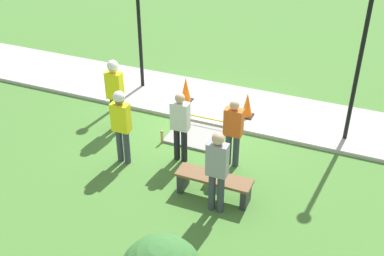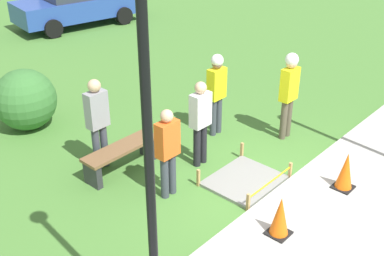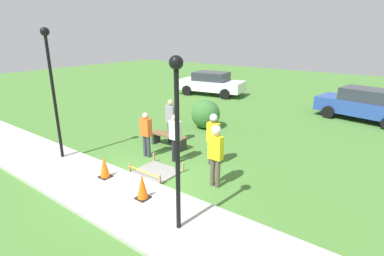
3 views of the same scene
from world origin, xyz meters
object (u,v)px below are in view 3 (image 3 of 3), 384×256
worker_assistant (216,150)px  worker_supervisor (213,135)px  lamppost_near (177,121)px  lamppost_far (51,77)px  traffic_cone_far_patch (142,187)px  park_bench (169,138)px  bystander_in_orange_shirt (146,132)px  parked_car_blue (365,104)px  parked_car_white (211,83)px  bystander_in_white_shirt (171,119)px  traffic_cone_near_patch (105,167)px  bystander_in_gray_shirt (175,136)px

worker_assistant → worker_supervisor: bearing=125.8°
lamppost_near → lamppost_far: bearing=173.9°
traffic_cone_far_patch → park_bench: traffic_cone_far_patch is taller
bystander_in_orange_shirt → lamppost_far: lamppost_far is taller
worker_assistant → parked_car_blue: bearing=77.5°
park_bench → bystander_in_orange_shirt: bystander_in_orange_shirt is taller
park_bench → parked_car_blue: bearing=58.1°
bystander_in_orange_shirt → parked_car_blue: size_ratio=0.35×
park_bench → parked_car_white: (-4.34, 9.49, 0.48)m
park_bench → worker_supervisor: size_ratio=0.87×
traffic_cone_far_patch → worker_supervisor: bearing=86.3°
worker_assistant → bystander_in_white_shirt: (-3.35, 1.94, -0.10)m
traffic_cone_near_patch → park_bench: (-0.31, 3.26, -0.08)m
worker_assistant → bystander_in_orange_shirt: bearing=173.4°
lamppost_far → bystander_in_orange_shirt: bearing=41.8°
bystander_in_orange_shirt → lamppost_near: lamppost_near is taller
bystander_in_white_shirt → parked_car_blue: bearing=56.1°
bystander_in_white_shirt → bystander_in_orange_shirt: bearing=-82.5°
worker_assistant → parked_car_blue: size_ratio=0.40×
bystander_in_orange_shirt → parked_car_white: size_ratio=0.33×
bystander_in_gray_shirt → lamppost_near: 4.13m
traffic_cone_far_patch → parked_car_white: parked_car_white is taller
worker_supervisor → traffic_cone_near_patch: bearing=-124.6°
bystander_in_orange_shirt → bystander_in_gray_shirt: (1.13, 0.27, 0.04)m
park_bench → bystander_in_gray_shirt: 1.61m
traffic_cone_far_patch → worker_assistant: bearing=60.3°
worker_supervisor → parked_car_blue: size_ratio=0.38×
worker_supervisor → worker_assistant: bearing=-54.2°
traffic_cone_far_patch → lamppost_far: lamppost_far is taller
traffic_cone_near_patch → traffic_cone_far_patch: traffic_cone_far_patch is taller
park_bench → parked_car_white: size_ratio=0.32×
park_bench → worker_assistant: size_ratio=0.84×
traffic_cone_far_patch → park_bench: 4.02m
lamppost_far → bystander_in_white_shirt: bearing=60.6°
traffic_cone_near_patch → parked_car_blue: (5.12, 11.99, 0.39)m
bystander_in_orange_shirt → bystander_in_gray_shirt: 1.16m
worker_assistant → bystander_in_white_shirt: worker_assistant is taller
traffic_cone_near_patch → worker_supervisor: worker_supervisor is taller
bystander_in_white_shirt → lamppost_near: lamppost_near is taller
bystander_in_white_shirt → lamppost_near: bearing=-47.5°
traffic_cone_near_patch → bystander_in_orange_shirt: (-0.29, 2.05, 0.49)m
worker_supervisor → bystander_in_gray_shirt: bearing=-154.0°
worker_supervisor → worker_assistant: (0.86, -1.19, 0.06)m
traffic_cone_near_patch → bystander_in_orange_shirt: bystander_in_orange_shirt is taller
worker_supervisor → lamppost_far: 5.60m
traffic_cone_far_patch → bystander_in_gray_shirt: bystander_in_gray_shirt is taller
traffic_cone_near_patch → parked_car_white: 13.58m
traffic_cone_near_patch → park_bench: size_ratio=0.43×
lamppost_far → worker_assistant: bearing=16.8°
traffic_cone_near_patch → bystander_in_gray_shirt: (0.84, 2.32, 0.53)m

